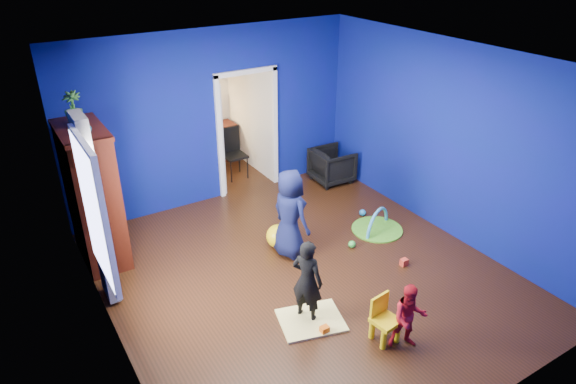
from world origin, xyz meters
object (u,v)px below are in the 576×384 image
vase (83,128)px  kid_chair (385,322)px  hopper_ball (278,236)px  crt_tv (95,193)px  armchair (332,165)px  play_mat (377,229)px  folding_chair (235,155)px  child_black (307,281)px  toddler_red (409,317)px  tv_armoire (93,196)px  child_navy (290,214)px  study_desk (214,143)px

vase → kid_chair: 4.29m
hopper_ball → crt_tv: bearing=153.5°
armchair → crt_tv: bearing=96.3°
play_mat → folding_chair: bearing=109.2°
child_black → toddler_red: bearing=-172.9°
crt_tv → vase: bearing=-97.6°
armchair → vase: size_ratio=3.66×
kid_chair → folding_chair: folding_chair is taller
armchair → tv_armoire: tv_armoire is taller
toddler_red → kid_chair: 0.29m
armchair → crt_tv: size_ratio=1.00×
folding_chair → vase: bearing=-149.0°
play_mat → folding_chair: (-1.02, 2.92, 0.45)m
armchair → vase: (-4.28, -0.59, 1.74)m
toddler_red → folding_chair: folding_chair is taller
toddler_red → tv_armoire: bearing=152.2°
hopper_ball → kid_chair: kid_chair is taller
vase → hopper_ball: 3.06m
kid_chair → toddler_red: bearing=-60.3°
child_navy → folding_chair: size_ratio=1.44×
child_black → vase: (-1.76, 2.34, 1.52)m
tv_armoire → armchair: bearing=3.9°
kid_chair → play_mat: (1.53, 1.91, -0.24)m
study_desk → folding_chair: 0.96m
child_black → crt_tv: 3.19m
toddler_red → play_mat: 2.55m
folding_chair → crt_tv: bearing=-153.4°
tv_armoire → play_mat: tv_armoire is taller
hopper_ball → kid_chair: 2.32m
play_mat → folding_chair: size_ratio=0.87×
armchair → child_navy: size_ratio=0.53×
child_navy → study_desk: (0.50, 3.71, -0.29)m
child_black → hopper_ball: size_ratio=3.06×
toddler_red → vase: 4.46m
child_navy → hopper_ball: size_ratio=3.74×
crt_tv → play_mat: bearing=-21.9°
armchair → kid_chair: 4.21m
tv_armoire → play_mat: bearing=-21.7°
play_mat → crt_tv: bearing=158.1°
vase → armchair: bearing=7.9°
child_navy → hopper_ball: bearing=0.7°
toddler_red → vase: size_ratio=4.26×
tv_armoire → vase: bearing=-90.0°
crt_tv → study_desk: crt_tv is taller
armchair → study_desk: study_desk is taller
toddler_red → hopper_ball: (-0.19, 2.52, -0.23)m
tv_armoire → child_navy: bearing=-30.4°
kid_chair → tv_armoire: bearing=116.7°
crt_tv → study_desk: size_ratio=0.80×
toddler_red → armchair: bearing=93.2°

